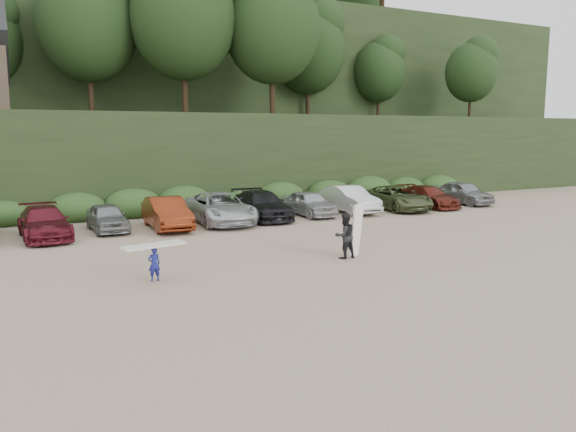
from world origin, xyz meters
TOP-DOWN VIEW (x-y plane):
  - ground at (0.00, 0.00)m, footprint 120.00×120.00m
  - hillside_backdrop at (-0.26, 35.93)m, footprint 90.00×41.50m
  - parked_cars at (1.30, 10.09)m, footprint 37.17×6.04m
  - child_surfer at (-4.52, -0.06)m, footprint 2.13×1.00m
  - adult_surfer at (2.89, -0.07)m, footprint 1.33×0.72m

SIDE VIEW (x-z plane):
  - ground at x=0.00m, z-range 0.00..0.00m
  - parked_cars at x=1.30m, z-range -0.05..1.58m
  - child_surfer at x=-4.52m, z-range 0.22..1.45m
  - adult_surfer at x=2.89m, z-range -0.14..1.94m
  - hillside_backdrop at x=-0.26m, z-range -2.78..25.22m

